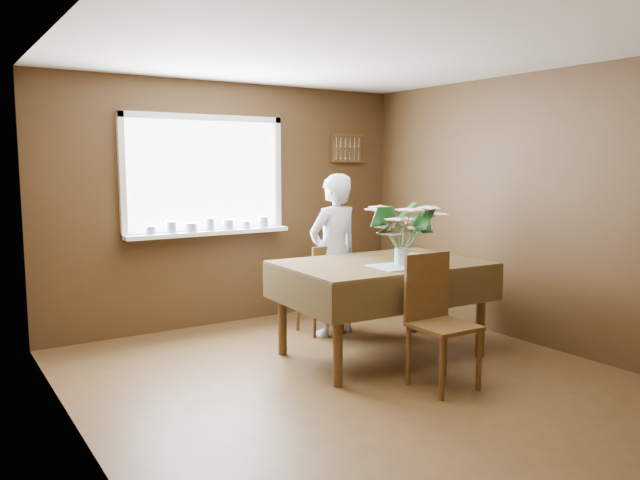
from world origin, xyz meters
TOP-DOWN VIEW (x-y plane):
  - floor at (0.00, 0.00)m, footprint 4.50×4.50m
  - ceiling at (0.00, 0.00)m, footprint 4.50×4.50m
  - wall_back at (0.00, 2.25)m, footprint 4.00×0.00m
  - wall_left at (-2.00, 0.00)m, footprint 0.00×4.50m
  - wall_right at (2.00, 0.00)m, footprint 0.00×4.50m
  - window_assembly at (-0.30, 2.19)m, footprint 1.72×0.20m
  - spoon_rack at (1.45, 2.22)m, footprint 0.44×0.05m
  - dining_table at (0.57, 0.45)m, footprint 1.77×1.25m
  - chair_far at (0.54, 1.31)m, footprint 0.39×0.39m
  - chair_near at (0.47, -0.34)m, footprint 0.44×0.44m
  - seated_woman at (0.61, 1.24)m, footprint 0.62×0.44m
  - flower_bouquet at (0.60, 0.22)m, footprint 0.58×0.58m
  - side_plate at (1.02, 0.56)m, footprint 0.32×0.32m
  - table_knife at (0.79, 0.16)m, footprint 0.06×0.24m

SIDE VIEW (x-z plane):
  - floor at x=0.00m, z-range 0.00..0.00m
  - chair_far at x=0.54m, z-range 0.04..0.93m
  - chair_near at x=0.47m, z-range 0.04..1.04m
  - dining_table at x=0.57m, z-range 0.31..1.15m
  - seated_woman at x=0.61m, z-range 0.00..1.58m
  - side_plate at x=1.02m, z-range 0.83..0.85m
  - table_knife at x=0.79m, z-range 0.84..0.84m
  - flower_bouquet at x=0.60m, z-range 0.91..1.41m
  - wall_back at x=0.00m, z-range -0.75..3.25m
  - wall_left at x=-2.00m, z-range -1.00..3.50m
  - wall_right at x=2.00m, z-range -1.00..3.50m
  - window_assembly at x=-0.30m, z-range 0.73..1.95m
  - spoon_rack at x=1.45m, z-range 1.69..2.02m
  - ceiling at x=0.00m, z-range 2.50..2.50m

